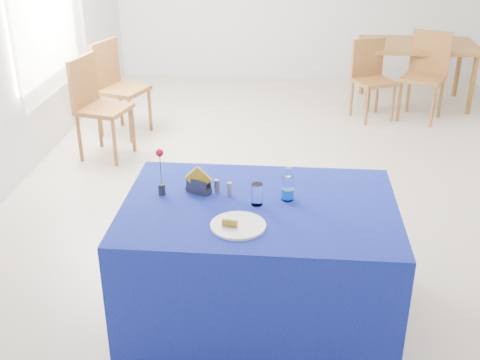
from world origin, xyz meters
name	(u,v)px	position (x,y,z in m)	size (l,w,h in m)	color
floor	(295,186)	(0.00, 0.00, 0.00)	(7.00, 7.00, 0.00)	#C1B4A0
plate	(238,226)	(-0.33, -2.09, 0.77)	(0.30, 0.30, 0.01)	white
drinking_glass	(257,194)	(-0.24, -1.82, 0.82)	(0.07, 0.07, 0.13)	white
salt_shaker	(230,189)	(-0.41, -1.72, 0.80)	(0.03, 0.03, 0.09)	gray
pepper_shaker	(217,186)	(-0.49, -1.69, 0.80)	(0.03, 0.03, 0.09)	slate
blue_table	(259,259)	(-0.23, -1.82, 0.38)	(1.60, 1.10, 0.76)	navy
water_bottle	(288,188)	(-0.07, -1.74, 0.83)	(0.08, 0.08, 0.21)	white
napkin_holder	(199,185)	(-0.60, -1.69, 0.81)	(0.16, 0.12, 0.17)	#3D3E43
rose_vase	(161,173)	(-0.82, -1.74, 0.90)	(0.05, 0.05, 0.30)	#242429
oak_table	(418,50)	(1.46, 2.51, 0.68)	(1.37, 0.88, 0.76)	brown
chair_bg_left	(371,73)	(0.84, 1.96, 0.52)	(0.53, 0.53, 0.90)	brown
chair_bg_right	(426,69)	(1.47, 1.99, 0.57)	(0.59, 0.59, 0.99)	brown
chair_win_a	(95,100)	(-1.96, 0.55, 0.58)	(0.54, 0.54, 1.00)	brown
chair_win_b	(115,81)	(-1.94, 1.19, 0.58)	(0.57, 0.57, 1.00)	brown
banana_pieces	(230,223)	(-0.37, -2.11, 0.79)	(0.09, 0.05, 0.04)	yellow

